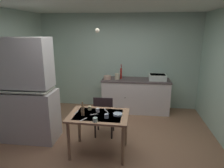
{
  "coord_description": "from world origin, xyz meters",
  "views": [
    {
      "loc": [
        0.49,
        -3.38,
        2.17
      ],
      "look_at": [
        0.04,
        0.24,
        1.17
      ],
      "focal_mm": 32.29,
      "sensor_mm": 36.0,
      "label": 1
    }
  ],
  "objects_px": {
    "chair_far_side": "(104,114)",
    "serving_bowl_wide": "(118,114)",
    "mug_tall": "(95,120)",
    "glass_bottle": "(83,110)",
    "hutch_cabinet": "(27,94)",
    "dining_table": "(99,120)",
    "hand_pump": "(121,72)",
    "mixing_bowl_counter": "(107,77)",
    "sink_basin": "(157,77)"
  },
  "relations": [
    {
      "from": "mug_tall",
      "to": "glass_bottle",
      "type": "xyz_separation_m",
      "value": [
        -0.26,
        0.22,
        0.06
      ]
    },
    {
      "from": "glass_bottle",
      "to": "mixing_bowl_counter",
      "type": "bearing_deg",
      "value": 86.28
    },
    {
      "from": "hand_pump",
      "to": "chair_far_side",
      "type": "distance_m",
      "value": 1.6
    },
    {
      "from": "hand_pump",
      "to": "dining_table",
      "type": "distance_m",
      "value": 2.12
    },
    {
      "from": "hutch_cabinet",
      "to": "hand_pump",
      "type": "relative_size",
      "value": 5.21
    },
    {
      "from": "sink_basin",
      "to": "serving_bowl_wide",
      "type": "height_order",
      "value": "sink_basin"
    },
    {
      "from": "hand_pump",
      "to": "chair_far_side",
      "type": "relative_size",
      "value": 0.44
    },
    {
      "from": "dining_table",
      "to": "chair_far_side",
      "type": "relative_size",
      "value": 1.18
    },
    {
      "from": "chair_far_side",
      "to": "serving_bowl_wide",
      "type": "xyz_separation_m",
      "value": [
        0.33,
        -0.58,
        0.28
      ]
    },
    {
      "from": "serving_bowl_wide",
      "to": "glass_bottle",
      "type": "bearing_deg",
      "value": -172.61
    },
    {
      "from": "dining_table",
      "to": "hand_pump",
      "type": "bearing_deg",
      "value": 83.88
    },
    {
      "from": "hutch_cabinet",
      "to": "hand_pump",
      "type": "distance_m",
      "value": 2.44
    },
    {
      "from": "sink_basin",
      "to": "dining_table",
      "type": "relative_size",
      "value": 0.42
    },
    {
      "from": "dining_table",
      "to": "glass_bottle",
      "type": "relative_size",
      "value": 4.4
    },
    {
      "from": "hutch_cabinet",
      "to": "mug_tall",
      "type": "bearing_deg",
      "value": -22.11
    },
    {
      "from": "mixing_bowl_counter",
      "to": "mug_tall",
      "type": "bearing_deg",
      "value": -86.7
    },
    {
      "from": "chair_far_side",
      "to": "mug_tall",
      "type": "bearing_deg",
      "value": -89.89
    },
    {
      "from": "dining_table",
      "to": "serving_bowl_wide",
      "type": "bearing_deg",
      "value": 2.55
    },
    {
      "from": "hutch_cabinet",
      "to": "glass_bottle",
      "type": "height_order",
      "value": "hutch_cabinet"
    },
    {
      "from": "mug_tall",
      "to": "glass_bottle",
      "type": "distance_m",
      "value": 0.35
    },
    {
      "from": "sink_basin",
      "to": "hand_pump",
      "type": "bearing_deg",
      "value": 177.29
    },
    {
      "from": "hutch_cabinet",
      "to": "chair_far_side",
      "type": "bearing_deg",
      "value": 11.12
    },
    {
      "from": "hutch_cabinet",
      "to": "dining_table",
      "type": "distance_m",
      "value": 1.52
    },
    {
      "from": "hand_pump",
      "to": "serving_bowl_wide",
      "type": "relative_size",
      "value": 2.41
    },
    {
      "from": "dining_table",
      "to": "serving_bowl_wide",
      "type": "distance_m",
      "value": 0.35
    },
    {
      "from": "mixing_bowl_counter",
      "to": "sink_basin",
      "type": "bearing_deg",
      "value": 2.19
    },
    {
      "from": "hand_pump",
      "to": "mug_tall",
      "type": "bearing_deg",
      "value": -95.39
    },
    {
      "from": "hand_pump",
      "to": "serving_bowl_wide",
      "type": "distance_m",
      "value": 2.08
    },
    {
      "from": "sink_basin",
      "to": "mixing_bowl_counter",
      "type": "bearing_deg",
      "value": -177.81
    },
    {
      "from": "hutch_cabinet",
      "to": "mixing_bowl_counter",
      "type": "bearing_deg",
      "value": 51.45
    },
    {
      "from": "mug_tall",
      "to": "serving_bowl_wide",
      "type": "bearing_deg",
      "value": 42.23
    },
    {
      "from": "hutch_cabinet",
      "to": "serving_bowl_wide",
      "type": "distance_m",
      "value": 1.82
    },
    {
      "from": "dining_table",
      "to": "chair_far_side",
      "type": "bearing_deg",
      "value": 90.19
    },
    {
      "from": "dining_table",
      "to": "mug_tall",
      "type": "distance_m",
      "value": 0.32
    },
    {
      "from": "hutch_cabinet",
      "to": "serving_bowl_wide",
      "type": "bearing_deg",
      "value": -9.24
    },
    {
      "from": "serving_bowl_wide",
      "to": "mixing_bowl_counter",
      "type": "bearing_deg",
      "value": 103.28
    },
    {
      "from": "mixing_bowl_counter",
      "to": "dining_table",
      "type": "relative_size",
      "value": 0.19
    },
    {
      "from": "mixing_bowl_counter",
      "to": "chair_far_side",
      "type": "bearing_deg",
      "value": -84.68
    },
    {
      "from": "hutch_cabinet",
      "to": "glass_bottle",
      "type": "bearing_deg",
      "value": -17.12
    },
    {
      "from": "hutch_cabinet",
      "to": "dining_table",
      "type": "xyz_separation_m",
      "value": [
        1.46,
        -0.31,
        -0.32
      ]
    },
    {
      "from": "glass_bottle",
      "to": "chair_far_side",
      "type": "bearing_deg",
      "value": 68.28
    },
    {
      "from": "sink_basin",
      "to": "mug_tall",
      "type": "xyz_separation_m",
      "value": [
        -1.18,
        -2.31,
        -0.19
      ]
    },
    {
      "from": "dining_table",
      "to": "mug_tall",
      "type": "bearing_deg",
      "value": -90.04
    },
    {
      "from": "glass_bottle",
      "to": "hand_pump",
      "type": "bearing_deg",
      "value": 77.19
    },
    {
      "from": "hand_pump",
      "to": "serving_bowl_wide",
      "type": "height_order",
      "value": "hand_pump"
    },
    {
      "from": "hand_pump",
      "to": "mug_tall",
      "type": "distance_m",
      "value": 2.38
    },
    {
      "from": "hand_pump",
      "to": "sink_basin",
      "type": "bearing_deg",
      "value": -2.71
    },
    {
      "from": "hutch_cabinet",
      "to": "glass_bottle",
      "type": "xyz_separation_m",
      "value": [
        1.2,
        -0.37,
        -0.12
      ]
    },
    {
      "from": "hutch_cabinet",
      "to": "hand_pump",
      "type": "height_order",
      "value": "hutch_cabinet"
    },
    {
      "from": "chair_far_side",
      "to": "mug_tall",
      "type": "height_order",
      "value": "chair_far_side"
    }
  ]
}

